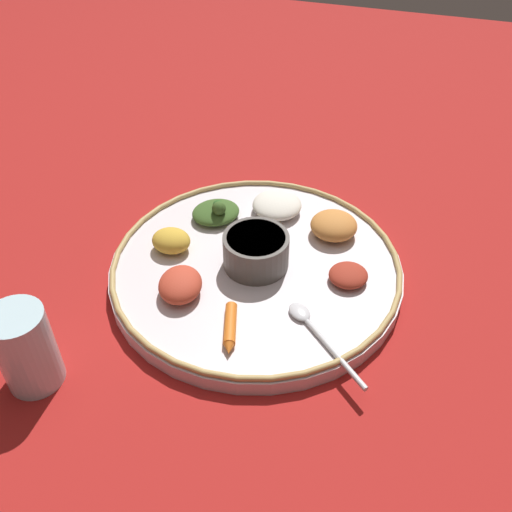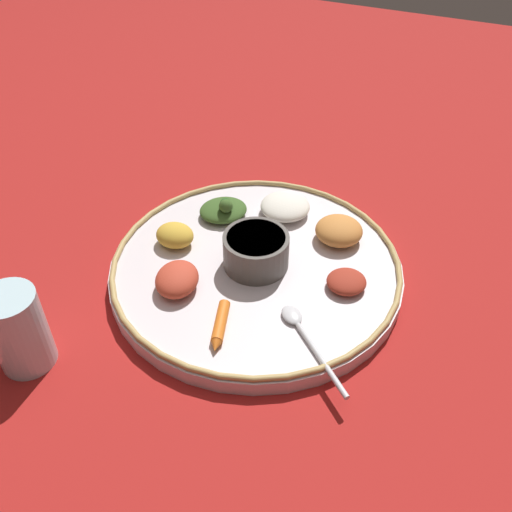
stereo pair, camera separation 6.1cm
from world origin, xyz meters
name	(u,v)px [view 1 (the left image)]	position (x,y,z in m)	size (l,w,h in m)	color
ground_plane	(256,275)	(0.00, 0.00, 0.00)	(2.40, 2.40, 0.00)	maroon
platter	(256,270)	(0.00, 0.00, 0.01)	(0.41, 0.41, 0.02)	silver
platter_rim	(256,262)	(0.00, 0.00, 0.02)	(0.41, 0.41, 0.01)	tan
center_bowl	(256,250)	(0.00, 0.00, 0.05)	(0.09, 0.09, 0.05)	#4C4742
spoon	(315,329)	(-0.11, 0.10, 0.03)	(0.12, 0.11, 0.01)	silver
greens_pile	(216,212)	(0.09, -0.08, 0.03)	(0.10, 0.10, 0.04)	#385623
carrot_near_spoon	(230,328)	(-0.01, 0.13, 0.03)	(0.04, 0.08, 0.01)	orange
mound_berbere_red	(180,285)	(0.08, 0.08, 0.04)	(0.07, 0.06, 0.03)	#B73D28
mound_beet	(348,275)	(-0.13, -0.01, 0.03)	(0.05, 0.05, 0.02)	maroon
mound_lentil_yellow	(171,241)	(0.13, 0.01, 0.04)	(0.06, 0.05, 0.03)	gold
mound_squash	(334,225)	(-0.09, -0.10, 0.04)	(0.07, 0.07, 0.03)	#C67A38
mound_rice_white	(277,205)	(0.01, -0.13, 0.03)	(0.08, 0.08, 0.03)	silver
drinking_glass	(27,353)	(0.19, 0.25, 0.05)	(0.07, 0.07, 0.11)	silver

